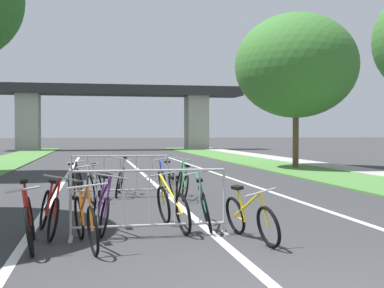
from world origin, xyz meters
The scene contains 21 objects.
grass_verge_right centered at (6.66, 21.16, 0.03)m, with size 2.91×51.73×0.05m, color #477A38.
sidewalk_path_right centered at (8.96, 21.16, 0.04)m, with size 1.69×51.73×0.08m, color #9E9B93.
lane_stripe_center centered at (0.00, 14.96, 0.00)m, with size 0.14×29.93×0.01m, color silver.
lane_stripe_right_lane centered at (2.87, 14.96, 0.00)m, with size 0.14×29.93×0.01m, color silver.
lane_stripe_left_lane centered at (-2.87, 14.96, 0.00)m, with size 0.14×29.93×0.01m, color silver.
overpass_bridge centered at (0.00, 42.75, 4.30)m, with size 23.72×3.43×5.93m.
tree_right_maple_mid centered at (7.04, 16.98, 4.61)m, with size 5.49×5.49×6.95m.
crowd_barrier_nearest centered at (-1.01, 3.38, 0.52)m, with size 2.45×0.46×1.05m.
crowd_barrier_second centered at (-1.22, 8.27, 0.52)m, with size 2.45×0.45×1.05m.
bicycle_yellow_0 centered at (0.43, 2.78, 0.34)m, with size 0.48×1.66×0.85m.
bicycle_red_1 centered at (-2.75, 2.95, 0.37)m, with size 0.44×1.76×0.94m.
bicycle_purple_2 centered at (-1.75, 3.93, 0.37)m, with size 0.58×1.66×1.00m.
bicycle_silver_3 centered at (-1.20, 8.67, 0.39)m, with size 0.51×1.72×1.02m.
bicycle_blue_4 centered at (0.02, 8.71, 0.37)m, with size 0.56×1.70×0.93m.
bicycle_black_5 centered at (-2.33, 8.71, 0.36)m, with size 0.44×1.62×0.89m.
bicycle_green_6 centered at (0.26, 7.75, 0.36)m, with size 0.51×1.70×0.99m.
bicycle_white_7 centered at (-1.85, 7.69, 0.37)m, with size 0.64×1.63×0.91m.
bicycle_orange_8 centered at (-1.98, 2.83, 0.38)m, with size 0.53×1.73×0.96m.
bicycle_teal_9 centered at (-0.02, 3.97, 0.38)m, with size 0.50×1.68×0.96m.
bicycle_yellow_10 centered at (-0.57, 3.91, 0.38)m, with size 0.62×1.76×0.93m.
bicycle_red_11 centered at (-2.55, 3.79, 0.37)m, with size 0.72×1.72×1.01m.
Camera 1 is at (-1.84, -4.39, 1.62)m, focal length 47.21 mm.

